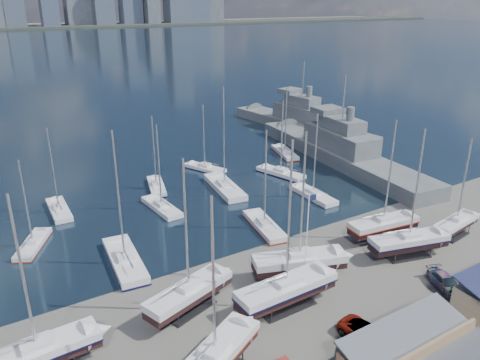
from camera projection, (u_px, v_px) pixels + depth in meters
ground at (299, 288)px, 50.81m from camera, size 1400.00×1400.00×0.00m
sailboat_cradle_0 at (38, 353)px, 38.54m from camera, size 10.21×3.22×16.32m
sailboat_cradle_1 at (215, 357)px, 38.09m from camera, size 10.33×7.17×16.37m
sailboat_cradle_2 at (189, 292)px, 46.51m from camera, size 10.28×5.66×16.16m
sailboat_cradle_3 at (286, 289)px, 46.97m from camera, size 11.09×3.24×17.73m
sailboat_cradle_4 at (300, 261)px, 52.08m from camera, size 10.84×6.27×16.99m
sailboat_cradle_5 at (409, 241)px, 56.48m from camera, size 10.31×5.27×16.04m
sailboat_cradle_6 at (384, 224)px, 60.75m from camera, size 10.11×4.01×15.91m
sailboat_cradle_7 at (456, 223)px, 61.38m from camera, size 8.32×3.33×13.41m
sailboat_moored_1 at (33, 245)px, 59.20m from camera, size 5.88×8.24×12.17m
sailboat_moored_2 at (59, 210)px, 68.87m from camera, size 2.86×8.95×13.37m
sailboat_moored_3 at (125, 262)px, 55.34m from camera, size 4.42×11.74×17.13m
sailboat_moored_4 at (162, 208)px, 69.76m from camera, size 3.09×9.18×13.65m
sailboat_moored_5 at (156, 187)px, 77.68m from camera, size 4.65×8.91×12.83m
sailboat_moored_6 at (264, 227)px, 63.97m from camera, size 4.57×10.11×14.60m
sailboat_moored_7 at (225, 188)px, 76.96m from camera, size 5.11×12.19×17.84m
sailboat_moored_8 at (205, 169)px, 86.07m from camera, size 5.54×8.77×12.74m
sailboat_moored_9 at (313, 196)px, 74.14m from camera, size 2.93×9.44×14.14m
sailboat_moored_10 at (281, 174)px, 83.55m from camera, size 5.07×9.79×14.10m
sailboat_moored_11 at (285, 153)px, 94.73m from camera, size 5.19×9.80×14.11m
naval_ship_east at (339, 153)px, 90.64m from camera, size 12.80×47.59×18.23m
naval_ship_west at (301, 123)px, 112.47m from camera, size 11.29×42.43×17.78m
car_b at (361, 339)px, 42.17m from camera, size 4.28×2.87×1.33m
car_c at (369, 334)px, 42.60m from camera, size 3.58×6.05×1.58m
car_d at (446, 282)px, 50.57m from camera, size 3.77×5.56×1.49m
flagpole at (307, 235)px, 48.73m from camera, size 0.99×0.12×11.11m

